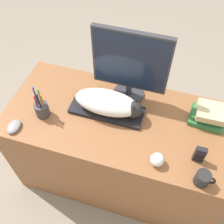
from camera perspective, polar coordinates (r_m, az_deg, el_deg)
ground_plane at (r=2.07m, az=-1.35°, el=-20.65°), size 12.00×12.00×0.00m
desk at (r=1.85m, az=1.44°, el=-8.25°), size 1.37×0.63×0.74m
keyboard at (r=1.56m, az=-1.13°, el=0.40°), size 0.44×0.16×0.02m
cat at (r=1.50m, az=-0.46°, el=1.95°), size 0.40×0.17×0.12m
monitor at (r=1.47m, az=4.14°, el=10.25°), size 0.44×0.19×0.46m
computer_mouse at (r=1.58m, az=-20.58°, el=-2.97°), size 0.07×0.10×0.03m
coffee_mug at (r=1.37m, az=19.17°, el=-13.53°), size 0.10×0.07×0.08m
pen_cup at (r=1.56m, az=-15.03°, el=0.64°), size 0.08×0.08×0.22m
baseball at (r=1.37m, az=9.81°, el=-10.19°), size 0.07×0.07×0.07m
phone at (r=1.42m, az=18.51°, el=-8.78°), size 0.05×0.03×0.11m
book_stack at (r=1.59m, az=20.22°, el=-0.57°), size 0.20×0.17×0.10m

